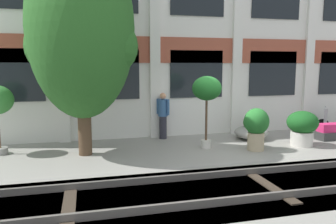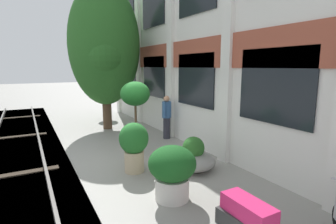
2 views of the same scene
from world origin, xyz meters
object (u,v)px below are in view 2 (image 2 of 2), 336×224
at_px(potted_plant_low_pan, 135,96).
at_px(potted_plant_ribbed_drum, 134,144).
at_px(potted_plant_wide_bowl, 193,158).
at_px(potted_plant_tall_urn, 106,89).
at_px(broadleaf_tree, 105,47).
at_px(potted_plant_fluted_column, 172,170).
at_px(resident_by_doorway, 167,116).
at_px(potted_plant_square_trough, 248,217).

distance_m(potted_plant_low_pan, potted_plant_ribbed_drum, 1.83).
bearing_deg(potted_plant_wide_bowl, potted_plant_tall_urn, -179.88).
bearing_deg(broadleaf_tree, potted_plant_wide_bowl, 6.88).
bearing_deg(potted_plant_low_pan, potted_plant_wide_bowl, 22.10).
height_order(potted_plant_fluted_column, potted_plant_ribbed_drum, potted_plant_ribbed_drum).
height_order(broadleaf_tree, resident_by_doorway, broadleaf_tree).
relative_size(potted_plant_wide_bowl, potted_plant_square_trough, 1.10).
distance_m(potted_plant_wide_bowl, potted_plant_fluted_column, 1.71).
bearing_deg(potted_plant_square_trough, potted_plant_tall_urn, 176.15).
relative_size(potted_plant_tall_urn, resident_by_doorway, 1.24).
bearing_deg(resident_by_doorway, potted_plant_low_pan, 80.48).
xyz_separation_m(potted_plant_fluted_column, resident_by_doorway, (-4.09, 2.09, 0.23)).
bearing_deg(potted_plant_low_pan, broadleaf_tree, 178.00).
height_order(broadleaf_tree, potted_plant_low_pan, broadleaf_tree).
bearing_deg(resident_by_doorway, potted_plant_ribbed_drum, 95.74).
relative_size(potted_plant_tall_urn, potted_plant_square_trough, 1.89).
bearing_deg(potted_plant_wide_bowl, broadleaf_tree, -173.12).
xyz_separation_m(potted_plant_low_pan, potted_plant_fluted_column, (3.09, -0.46, -1.15)).
bearing_deg(potted_plant_square_trough, potted_plant_low_pan, -179.14).
xyz_separation_m(potted_plant_wide_bowl, potted_plant_low_pan, (-1.99, -0.81, 1.47)).
relative_size(potted_plant_fluted_column, potted_plant_ribbed_drum, 0.87).
relative_size(potted_plant_square_trough, potted_plant_ribbed_drum, 0.82).
height_order(potted_plant_wide_bowl, potted_plant_ribbed_drum, potted_plant_ribbed_drum).
bearing_deg(potted_plant_wide_bowl, potted_plant_square_trough, -15.53).
height_order(broadleaf_tree, potted_plant_ribbed_drum, broadleaf_tree).
height_order(potted_plant_tall_urn, potted_plant_ribbed_drum, potted_plant_tall_urn).
xyz_separation_m(broadleaf_tree, potted_plant_square_trough, (8.30, -0.06, -3.22)).
height_order(potted_plant_low_pan, potted_plant_fluted_column, potted_plant_low_pan).
distance_m(potted_plant_fluted_column, potted_plant_ribbed_drum, 1.72).
height_order(potted_plant_square_trough, potted_plant_ribbed_drum, potted_plant_ribbed_drum).
relative_size(broadleaf_tree, potted_plant_wide_bowl, 5.23).
distance_m(potted_plant_square_trough, potted_plant_ribbed_drum, 3.37).
bearing_deg(potted_plant_tall_urn, potted_plant_wide_bowl, 0.12).
xyz_separation_m(potted_plant_fluted_column, potted_plant_ribbed_drum, (-1.72, -0.15, 0.11)).
height_order(potted_plant_square_trough, potted_plant_fluted_column, potted_plant_fluted_column).
bearing_deg(potted_plant_low_pan, potted_plant_ribbed_drum, -23.86).
height_order(potted_plant_tall_urn, resident_by_doorway, potted_plant_tall_urn).
xyz_separation_m(potted_plant_low_pan, potted_plant_square_trough, (4.65, 0.07, -1.52)).
bearing_deg(potted_plant_ribbed_drum, potted_plant_tall_urn, 169.34).
relative_size(potted_plant_tall_urn, potted_plant_ribbed_drum, 1.55).
height_order(potted_plant_square_trough, resident_by_doorway, resident_by_doorway).
bearing_deg(potted_plant_low_pan, potted_plant_tall_urn, 172.57).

